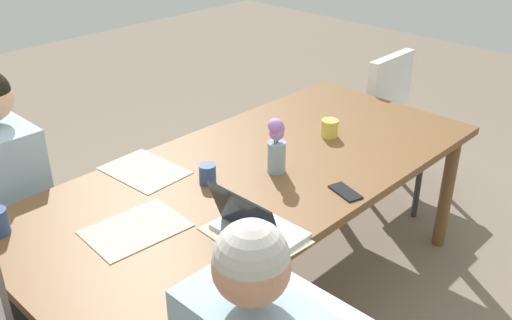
% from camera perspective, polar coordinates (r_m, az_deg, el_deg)
% --- Properties ---
extents(ground_plane, '(10.00, 10.00, 0.00)m').
position_cam_1_polar(ground_plane, '(2.99, 0.00, -13.38)').
color(ground_plane, '#756656').
extents(dining_table, '(2.28, 1.02, 0.73)m').
position_cam_1_polar(dining_table, '(2.61, 0.00, -2.27)').
color(dining_table, brown).
rests_on(dining_table, ground_plane).
extents(person_far_left_mid, '(0.36, 0.40, 1.19)m').
position_cam_1_polar(person_far_left_mid, '(2.90, -22.81, -4.46)').
color(person_far_left_mid, '#2D2D33').
rests_on(person_far_left_mid, ground_plane).
extents(chair_head_right_right_near, '(0.44, 0.44, 0.90)m').
position_cam_1_polar(chair_head_right_right_near, '(3.76, 14.19, 3.73)').
color(chair_head_right_right_near, silver).
rests_on(chair_head_right_right_near, ground_plane).
extents(flower_vase, '(0.09, 0.08, 0.26)m').
position_cam_1_polar(flower_vase, '(2.50, 2.04, 1.72)').
color(flower_vase, '#8EA8B7').
rests_on(flower_vase, dining_table).
extents(placemat_head_left_left_near, '(0.38, 0.29, 0.00)m').
position_cam_1_polar(placemat_head_left_left_near, '(2.22, -11.79, -6.66)').
color(placemat_head_left_left_near, beige).
rests_on(placemat_head_left_left_near, dining_table).
extents(placemat_far_left_mid, '(0.28, 0.37, 0.00)m').
position_cam_1_polar(placemat_far_left_mid, '(2.62, -10.94, -1.02)').
color(placemat_far_left_mid, beige).
rests_on(placemat_far_left_mid, dining_table).
extents(placemat_near_left_far, '(0.28, 0.37, 0.00)m').
position_cam_1_polar(placemat_near_left_far, '(2.14, -0.11, -7.44)').
color(placemat_near_left_far, beige).
rests_on(placemat_near_left_far, dining_table).
extents(laptop_near_left_far, '(0.22, 0.32, 0.21)m').
position_cam_1_polar(laptop_near_left_far, '(2.12, -0.08, -6.50)').
color(laptop_near_left_far, silver).
rests_on(laptop_near_left_far, dining_table).
extents(coffee_mug_near_right, '(0.07, 0.07, 0.09)m').
position_cam_1_polar(coffee_mug_near_right, '(2.46, -4.81, -1.39)').
color(coffee_mug_near_right, '#33477A').
rests_on(coffee_mug_near_right, dining_table).
extents(coffee_mug_centre_left, '(0.08, 0.08, 0.09)m').
position_cam_1_polar(coffee_mug_centre_left, '(2.90, 7.27, 3.13)').
color(coffee_mug_centre_left, '#DBC64C').
rests_on(coffee_mug_centre_left, dining_table).
extents(phone_black, '(0.11, 0.16, 0.01)m').
position_cam_1_polar(phone_black, '(2.43, 8.80, -3.13)').
color(phone_black, black).
rests_on(phone_black, dining_table).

